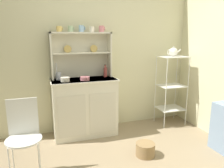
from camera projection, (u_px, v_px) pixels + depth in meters
wall_back at (94, 51)px, 3.38m from camera, size 3.84×0.05×2.50m
hutch_cabinet at (85, 107)px, 3.25m from camera, size 0.96×0.45×0.86m
hutch_shelf_unit at (81, 51)px, 3.23m from camera, size 0.89×0.18×0.68m
bakers_rack at (171, 83)px, 3.61m from camera, size 0.43×0.35×1.16m
wire_chair at (24, 131)px, 2.25m from camera, size 0.36×0.36×0.85m
floor_basket at (145, 149)px, 2.73m from camera, size 0.24×0.24×0.17m
cup_gold_0 at (59, 29)px, 3.02m from camera, size 0.09×0.07×0.08m
cup_sage_1 at (71, 29)px, 3.07m from camera, size 0.08×0.07×0.08m
cup_sky_2 at (81, 29)px, 3.12m from camera, size 0.09×0.08×0.09m
cup_cream_3 at (92, 29)px, 3.17m from camera, size 0.08×0.07×0.08m
cup_rose_4 at (102, 29)px, 3.21m from camera, size 0.09×0.07×0.09m
bowl_mixing_large at (65, 79)px, 3.00m from camera, size 0.13×0.13×0.06m
bowl_floral_medium at (85, 78)px, 3.09m from camera, size 0.13×0.13×0.05m
jam_bottle at (105, 72)px, 3.33m from camera, size 0.05×0.05×0.19m
utensil_jar at (58, 76)px, 3.11m from camera, size 0.08×0.08×0.24m
porcelain_teapot at (173, 52)px, 3.50m from camera, size 0.23×0.14×0.16m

